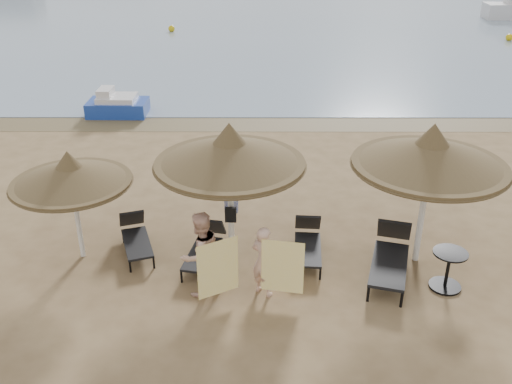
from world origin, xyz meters
TOP-DOWN VIEW (x-y plane):
  - ground at (0.00, 0.00)m, footprint 160.00×160.00m
  - wet_sand_strip at (0.00, 9.40)m, footprint 200.00×1.60m
  - palapa_left at (-2.95, 1.02)m, footprint 2.48×2.48m
  - palapa_center at (0.27, 1.02)m, footprint 3.08×3.08m
  - palapa_right at (4.21, 0.91)m, footprint 3.11×3.11m
  - lounger_far_left at (-1.84, 1.32)m, footprint 1.02×1.71m
  - lounger_near_left at (-0.28, 0.90)m, footprint 0.86×1.74m
  - lounger_near_right at (1.91, 1.08)m, footprint 0.67×1.70m
  - lounger_far_right at (3.55, 0.45)m, footprint 1.23×2.18m
  - side_table at (4.56, -0.08)m, footprint 0.67×0.67m
  - person_left at (-0.25, -0.26)m, footprint 1.11×1.06m
  - person_right at (0.95, -0.28)m, footprint 0.94×0.89m
  - towel_left at (0.10, -0.61)m, footprint 0.74×0.42m
  - towel_right at (1.30, -0.53)m, footprint 0.79×0.17m
  - bag_patterned at (0.27, 1.20)m, footprint 0.29×0.13m
  - bag_dark at (0.27, 0.86)m, footprint 0.24×0.09m
  - pedal_boat at (-4.25, 10.35)m, footprint 2.13×1.28m
  - buoy_left at (-4.35, 25.54)m, footprint 0.38×0.38m
  - buoy_right at (14.92, 23.02)m, footprint 0.40×0.40m

SIDE VIEW (x-z plane):
  - ground at x=0.00m, z-range 0.00..0.00m
  - wet_sand_strip at x=0.00m, z-range 0.00..0.01m
  - buoy_left at x=-4.35m, z-range 0.00..0.38m
  - buoy_right at x=14.92m, z-range 0.00..0.40m
  - lounger_far_left at x=-1.84m, z-range -0.04..0.69m
  - lounger_near_right at x=1.91m, z-range -0.04..0.71m
  - lounger_near_left at x=-0.28m, z-range -0.04..0.71m
  - pedal_boat at x=-4.25m, z-range -0.13..0.85m
  - side_table at x=4.56m, z-range -0.02..0.79m
  - lounger_far_right at x=3.55m, z-range -0.05..0.88m
  - towel_right at x=1.30m, z-range 0.21..1.33m
  - towel_left at x=0.10m, z-range 0.22..1.39m
  - person_right at x=0.95m, z-range 0.00..1.71m
  - person_left at x=-0.25m, z-range 0.00..2.03m
  - bag_dark at x=0.27m, z-range 0.95..1.28m
  - bag_patterned at x=0.27m, z-range 0.99..1.35m
  - palapa_left at x=-2.95m, z-range 0.73..3.18m
  - palapa_center at x=0.27m, z-range 0.90..3.95m
  - palapa_right at x=4.21m, z-range 0.91..3.99m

